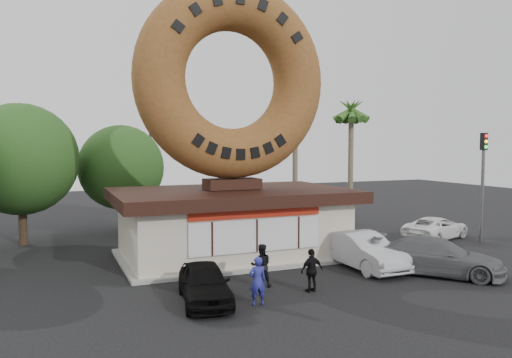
{
  "coord_description": "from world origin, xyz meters",
  "views": [
    {
      "loc": [
        -8.14,
        -16.51,
        5.45
      ],
      "look_at": [
        0.42,
        4.0,
        3.9
      ],
      "focal_mm": 35.0,
      "sensor_mm": 36.0,
      "label": 1
    }
  ],
  "objects": [
    {
      "name": "ground",
      "position": [
        0.0,
        0.0,
        0.0
      ],
      "size": [
        90.0,
        90.0,
        0.0
      ],
      "primitive_type": "plane",
      "color": "black",
      "rests_on": "ground"
    },
    {
      "name": "donut_shop",
      "position": [
        0.0,
        5.98,
        1.77
      ],
      "size": [
        11.2,
        7.2,
        3.8
      ],
      "color": "#BEB7A2",
      "rests_on": "ground"
    },
    {
      "name": "giant_donut",
      "position": [
        0.0,
        6.0,
        8.48
      ],
      "size": [
        9.36,
        2.39,
        9.36
      ],
      "primitive_type": "torus",
      "rotation": [
        1.57,
        0.0,
        0.0
      ],
      "color": "brown",
      "rests_on": "donut_shop"
    },
    {
      "name": "tree_west",
      "position": [
        -9.5,
        13.0,
        4.64
      ],
      "size": [
        6.0,
        6.0,
        7.65
      ],
      "color": "#473321",
      "rests_on": "ground"
    },
    {
      "name": "tree_mid",
      "position": [
        -4.0,
        15.0,
        4.02
      ],
      "size": [
        5.2,
        5.2,
        6.63
      ],
      "color": "#473321",
      "rests_on": "ground"
    },
    {
      "name": "palm_near",
      "position": [
        7.5,
        14.0,
        8.41
      ],
      "size": [
        2.6,
        2.6,
        9.75
      ],
      "color": "#726651",
      "rests_on": "ground"
    },
    {
      "name": "palm_far",
      "position": [
        11.0,
        12.5,
        7.48
      ],
      "size": [
        2.6,
        2.6,
        8.75
      ],
      "color": "#726651",
      "rests_on": "ground"
    },
    {
      "name": "street_lamp",
      "position": [
        -1.86,
        16.0,
        4.48
      ],
      "size": [
        2.11,
        0.2,
        8.0
      ],
      "color": "#59595E",
      "rests_on": "ground"
    },
    {
      "name": "traffic_signal",
      "position": [
        14.0,
        3.99,
        3.87
      ],
      "size": [
        0.3,
        0.38,
        6.07
      ],
      "color": "#59595E",
      "rests_on": "ground"
    },
    {
      "name": "person_left",
      "position": [
        -1.71,
        -1.24,
        0.83
      ],
      "size": [
        0.65,
        0.47,
        1.66
      ],
      "primitive_type": "imported",
      "rotation": [
        0.0,
        0.0,
        3.03
      ],
      "color": "navy",
      "rests_on": "ground"
    },
    {
      "name": "person_center",
      "position": [
        -0.73,
        0.73,
        0.83
      ],
      "size": [
        0.95,
        0.83,
        1.65
      ],
      "primitive_type": "imported",
      "rotation": [
        0.0,
        0.0,
        2.85
      ],
      "color": "black",
      "rests_on": "ground"
    },
    {
      "name": "person_right",
      "position": [
        0.72,
        -0.61,
        0.81
      ],
      "size": [
        0.98,
        0.5,
        1.61
      ],
      "primitive_type": "imported",
      "rotation": [
        0.0,
        0.0,
        3.26
      ],
      "color": "black",
      "rests_on": "ground"
    },
    {
      "name": "car_black",
      "position": [
        -3.28,
        -0.26,
        0.68
      ],
      "size": [
        2.19,
        4.17,
        1.35
      ],
      "primitive_type": "imported",
      "rotation": [
        0.0,
        0.0,
        -0.15
      ],
      "color": "black",
      "rests_on": "ground"
    },
    {
      "name": "car_silver",
      "position": [
        4.51,
        1.61,
        0.78
      ],
      "size": [
        1.73,
        4.77,
        1.56
      ],
      "primitive_type": "imported",
      "rotation": [
        0.0,
        0.0,
        0.02
      ],
      "color": "#B1B2B6",
      "rests_on": "ground"
    },
    {
      "name": "car_grey",
      "position": [
        6.78,
        -0.5,
        0.76
      ],
      "size": [
        5.09,
        5.3,
        1.52
      ],
      "primitive_type": "imported",
      "rotation": [
        0.0,
        0.0,
        0.74
      ],
      "color": "slate",
      "rests_on": "ground"
    },
    {
      "name": "car_white",
      "position": [
        12.41,
        5.75,
        0.63
      ],
      "size": [
        5.0,
        3.48,
        1.27
      ],
      "primitive_type": "imported",
      "rotation": [
        0.0,
        0.0,
        1.9
      ],
      "color": "white",
      "rests_on": "ground"
    }
  ]
}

